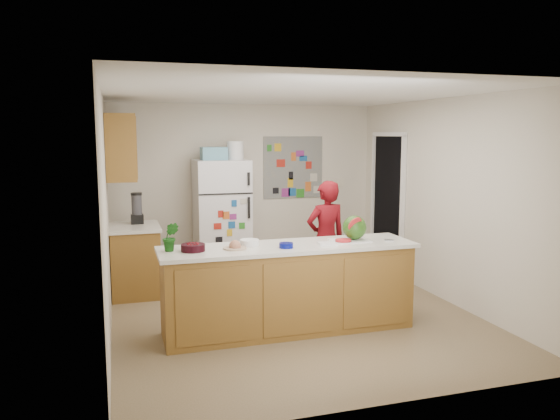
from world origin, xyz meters
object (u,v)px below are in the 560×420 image
object	(u,v)px
watermelon	(354,228)
cherry_bowl	(193,248)
person	(326,239)
refrigerator	(222,219)

from	to	relation	value
watermelon	cherry_bowl	xyz separation A→B (m)	(-1.75, -0.04, -0.11)
person	watermelon	xyz separation A→B (m)	(-0.08, -1.02, 0.32)
refrigerator	watermelon	world-z (taller)	refrigerator
refrigerator	cherry_bowl	size ratio (longest dim) A/B	7.22
cherry_bowl	watermelon	bearing A→B (deg)	1.23
watermelon	cherry_bowl	world-z (taller)	watermelon
watermelon	cherry_bowl	size ratio (longest dim) A/B	1.10
cherry_bowl	person	bearing A→B (deg)	30.07
refrigerator	cherry_bowl	xyz separation A→B (m)	(-0.74, -2.39, 0.11)
cherry_bowl	refrigerator	bearing A→B (deg)	72.75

